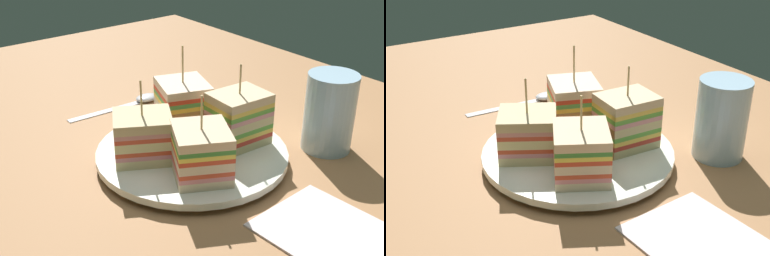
# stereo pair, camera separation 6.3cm
# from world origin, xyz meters

# --- Properties ---
(ground_plane) EXTENTS (1.24, 0.86, 0.02)m
(ground_plane) POSITION_xyz_m (0.00, 0.00, -0.01)
(ground_plane) COLOR #A87348
(plate) EXTENTS (0.24, 0.24, 0.02)m
(plate) POSITION_xyz_m (0.00, 0.00, 0.01)
(plate) COLOR white
(plate) RESTS_ON ground_plane
(sandwich_wedge_0) EXTENTS (0.09, 0.08, 0.12)m
(sandwich_wedge_0) POSITION_xyz_m (0.05, -0.03, 0.05)
(sandwich_wedge_0) COLOR beige
(sandwich_wedge_0) RESTS_ON plate
(sandwich_wedge_1) EXTENTS (0.09, 0.09, 0.10)m
(sandwich_wedge_1) POSITION_xyz_m (0.02, 0.06, 0.04)
(sandwich_wedge_1) COLOR beige
(sandwich_wedge_1) RESTS_ON plate
(sandwich_wedge_2) EXTENTS (0.09, 0.09, 0.10)m
(sandwich_wedge_2) POSITION_xyz_m (-0.05, 0.03, 0.05)
(sandwich_wedge_2) COLOR beige
(sandwich_wedge_2) RESTS_ON plate
(sandwich_wedge_3) EXTENTS (0.06, 0.07, 0.11)m
(sandwich_wedge_3) POSITION_xyz_m (-0.02, -0.06, 0.05)
(sandwich_wedge_3) COLOR #D1C38B
(sandwich_wedge_3) RESTS_ON plate
(spoon) EXTENTS (0.03, 0.15, 0.01)m
(spoon) POSITION_xyz_m (0.20, -0.04, 0.00)
(spoon) COLOR silver
(spoon) RESTS_ON ground_plane
(napkin) EXTENTS (0.14, 0.12, 0.01)m
(napkin) POSITION_xyz_m (-0.21, -0.02, 0.00)
(napkin) COLOR silver
(napkin) RESTS_ON ground_plane
(drinking_glass) EXTENTS (0.06, 0.06, 0.10)m
(drinking_glass) POSITION_xyz_m (-0.08, -0.16, 0.04)
(drinking_glass) COLOR #A8CCE7
(drinking_glass) RESTS_ON ground_plane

